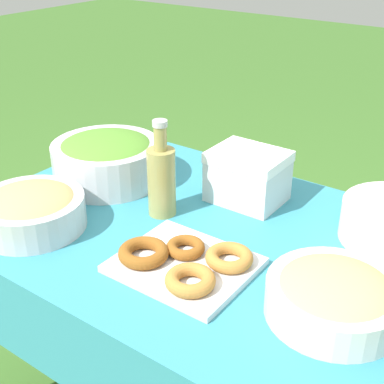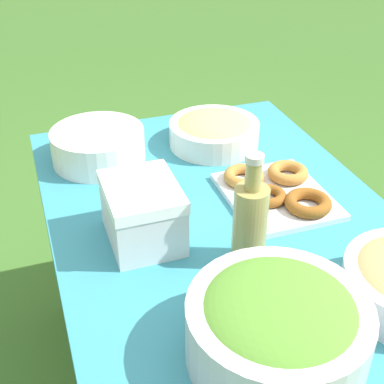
{
  "view_description": "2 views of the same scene",
  "coord_description": "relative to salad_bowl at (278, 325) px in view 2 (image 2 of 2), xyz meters",
  "views": [
    {
      "loc": [
        -0.64,
        0.96,
        1.43
      ],
      "look_at": [
        0.08,
        -0.04,
        0.79
      ],
      "focal_mm": 50.0,
      "sensor_mm": 36.0,
      "label": 1
    },
    {
      "loc": [
        0.98,
        -0.43,
        1.48
      ],
      "look_at": [
        -0.07,
        -0.06,
        0.76
      ],
      "focal_mm": 50.0,
      "sensor_mm": 36.0,
      "label": 2
    }
  ],
  "objects": [
    {
      "name": "donut_platter",
      "position": [
        -0.46,
        0.24,
        -0.05
      ],
      "size": [
        0.3,
        0.25,
        0.05
      ],
      "color": "silver",
      "rests_on": "picnic_table"
    },
    {
      "name": "plate_stack",
      "position": [
        -0.81,
        -0.17,
        -0.03
      ],
      "size": [
        0.27,
        0.27,
        0.1
      ],
      "color": "white",
      "rests_on": "picnic_table"
    },
    {
      "name": "olive_oil_bottle",
      "position": [
        -0.26,
        0.06,
        0.03
      ],
      "size": [
        0.07,
        0.07,
        0.26
      ],
      "color": "#998E4C",
      "rests_on": "picnic_table"
    },
    {
      "name": "picnic_table",
      "position": [
        -0.41,
        0.07,
        -0.17
      ],
      "size": [
        1.26,
        0.84,
        0.71
      ],
      "color": "teal",
      "rests_on": "ground_plane"
    },
    {
      "name": "cooler_box",
      "position": [
        -0.41,
        -0.14,
        -0.0
      ],
      "size": [
        0.2,
        0.16,
        0.15
      ],
      "color": "silver",
      "rests_on": "picnic_table"
    },
    {
      "name": "salad_bowl",
      "position": [
        0.0,
        0.0,
        0.0
      ],
      "size": [
        0.32,
        0.32,
        0.14
      ],
      "color": "silver",
      "rests_on": "picnic_table"
    },
    {
      "name": "pasta_bowl",
      "position": [
        -0.79,
        0.19,
        -0.03
      ],
      "size": [
        0.27,
        0.27,
        0.09
      ],
      "color": "silver",
      "rests_on": "picnic_table"
    }
  ]
}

